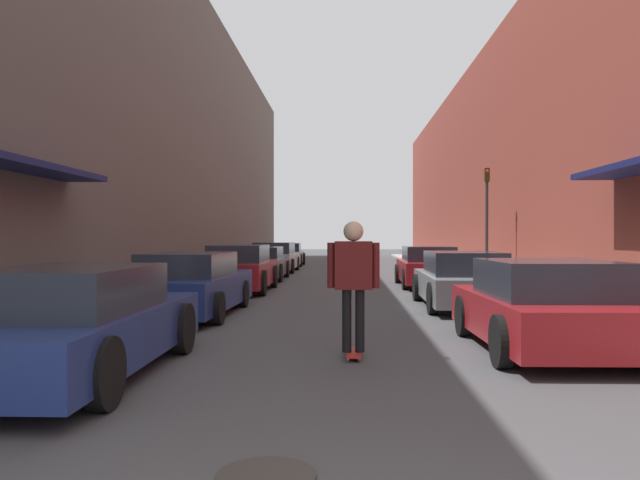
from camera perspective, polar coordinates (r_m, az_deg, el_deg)
ground at (r=22.38m, az=1.80°, el=-3.89°), size 111.03×111.03×0.00m
curb_strip_left at (r=27.89m, az=-8.36°, el=-2.93°), size 1.80×50.47×0.12m
curb_strip_right at (r=27.82m, az=12.19°, el=-2.94°), size 1.80×50.47×0.12m
building_row_left at (r=28.87m, az=-14.11°, el=9.18°), size 4.90×50.47×12.18m
building_row_right at (r=28.57m, az=17.98°, el=6.47°), size 4.90×50.47×9.42m
parked_car_left_0 at (r=7.92m, az=-21.20°, el=-7.12°), size 1.88×4.66×1.31m
parked_car_left_1 at (r=13.38m, az=-11.70°, el=-4.05°), size 1.89×4.72×1.32m
parked_car_left_2 at (r=18.77m, az=-7.32°, el=-2.64°), size 1.88×4.42×1.40m
parked_car_left_3 at (r=23.77m, az=-5.62°, el=-2.16°), size 2.04×4.25×1.25m
parked_car_left_4 at (r=28.97m, az=-4.17°, el=-1.62°), size 2.03×4.74×1.36m
parked_car_left_5 at (r=34.82m, az=-3.13°, el=-1.35°), size 1.96×4.18×1.27m
parked_car_right_0 at (r=9.62m, az=19.93°, el=-5.80°), size 2.04×4.13×1.32m
parked_car_right_1 at (r=14.87m, az=12.88°, el=-3.62°), size 1.93×4.59×1.30m
parked_car_right_2 at (r=20.81m, az=9.81°, el=-2.45°), size 1.89×4.43×1.32m
skateboarder at (r=8.55m, az=3.07°, el=-3.06°), size 0.72×0.78×1.87m
manhole_cover at (r=4.62m, az=-4.93°, el=-20.64°), size 0.70×0.70×0.02m
traffic_light at (r=21.39m, az=15.01°, el=2.45°), size 0.16×0.22×3.80m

